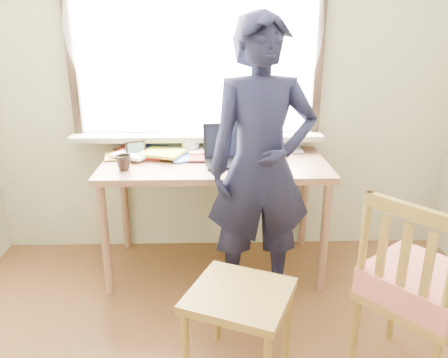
{
  "coord_description": "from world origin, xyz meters",
  "views": [
    {
      "loc": [
        -0.09,
        -1.26,
        1.71
      ],
      "look_at": [
        -0.03,
        0.95,
        0.93
      ],
      "focal_mm": 35.0,
      "sensor_mm": 36.0,
      "label": 1
    }
  ],
  "objects_px": {
    "mug_white": "(190,146)",
    "person": "(261,167)",
    "desk": "(215,173)",
    "work_chair": "(240,305)",
    "mug_dark": "(124,163)",
    "laptop": "(232,154)",
    "side_chair": "(417,287)"
  },
  "relations": [
    {
      "from": "laptop",
      "to": "side_chair",
      "type": "xyz_separation_m",
      "value": [
        0.85,
        -1.08,
        -0.36
      ]
    },
    {
      "from": "laptop",
      "to": "mug_white",
      "type": "height_order",
      "value": "laptop"
    },
    {
      "from": "mug_white",
      "to": "person",
      "type": "xyz_separation_m",
      "value": [
        0.46,
        -0.6,
        0.02
      ]
    },
    {
      "from": "mug_dark",
      "to": "laptop",
      "type": "bearing_deg",
      "value": 12.45
    },
    {
      "from": "desk",
      "to": "mug_dark",
      "type": "bearing_deg",
      "value": -162.72
    },
    {
      "from": "mug_dark",
      "to": "work_chair",
      "type": "height_order",
      "value": "mug_dark"
    },
    {
      "from": "laptop",
      "to": "work_chair",
      "type": "relative_size",
      "value": 0.65
    },
    {
      "from": "mug_dark",
      "to": "person",
      "type": "relative_size",
      "value": 0.06
    },
    {
      "from": "mug_dark",
      "to": "side_chair",
      "type": "relative_size",
      "value": 0.11
    },
    {
      "from": "work_chair",
      "to": "laptop",
      "type": "bearing_deg",
      "value": 89.79
    },
    {
      "from": "work_chair",
      "to": "side_chair",
      "type": "height_order",
      "value": "side_chair"
    },
    {
      "from": "side_chair",
      "to": "person",
      "type": "distance_m",
      "value": 1.07
    },
    {
      "from": "desk",
      "to": "person",
      "type": "distance_m",
      "value": 0.5
    },
    {
      "from": "mug_dark",
      "to": "work_chair",
      "type": "relative_size",
      "value": 0.17
    },
    {
      "from": "work_chair",
      "to": "side_chair",
      "type": "relative_size",
      "value": 0.61
    },
    {
      "from": "laptop",
      "to": "mug_dark",
      "type": "height_order",
      "value": "laptop"
    },
    {
      "from": "laptop",
      "to": "person",
      "type": "xyz_separation_m",
      "value": [
        0.16,
        -0.35,
        0.01
      ]
    },
    {
      "from": "laptop",
      "to": "mug_white",
      "type": "relative_size",
      "value": 3.09
    },
    {
      "from": "laptop",
      "to": "work_chair",
      "type": "bearing_deg",
      "value": -90.21
    },
    {
      "from": "mug_white",
      "to": "laptop",
      "type": "bearing_deg",
      "value": -40.75
    },
    {
      "from": "person",
      "to": "desk",
      "type": "bearing_deg",
      "value": 121.24
    },
    {
      "from": "side_chair",
      "to": "person",
      "type": "bearing_deg",
      "value": 132.88
    },
    {
      "from": "desk",
      "to": "work_chair",
      "type": "xyz_separation_m",
      "value": [
        0.11,
        -1.07,
        -0.33
      ]
    },
    {
      "from": "desk",
      "to": "side_chair",
      "type": "xyz_separation_m",
      "value": [
        0.96,
        -1.11,
        -0.21
      ]
    },
    {
      "from": "mug_white",
      "to": "mug_dark",
      "type": "xyz_separation_m",
      "value": [
        -0.41,
        -0.41,
        -0.0
      ]
    },
    {
      "from": "mug_white",
      "to": "side_chair",
      "type": "relative_size",
      "value": 0.13
    },
    {
      "from": "desk",
      "to": "laptop",
      "type": "distance_m",
      "value": 0.19
    },
    {
      "from": "desk",
      "to": "mug_white",
      "type": "bearing_deg",
      "value": 128.2
    },
    {
      "from": "mug_dark",
      "to": "side_chair",
      "type": "distance_m",
      "value": 1.84
    },
    {
      "from": "person",
      "to": "side_chair",
      "type": "bearing_deg",
      "value": -52.35
    },
    {
      "from": "mug_white",
      "to": "work_chair",
      "type": "height_order",
      "value": "mug_white"
    },
    {
      "from": "person",
      "to": "mug_white",
      "type": "bearing_deg",
      "value": 121.89
    }
  ]
}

